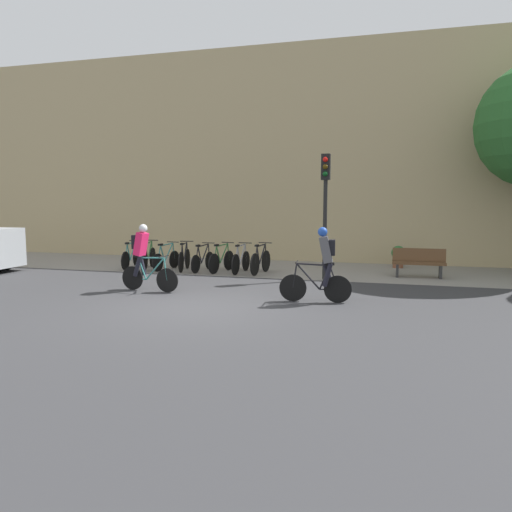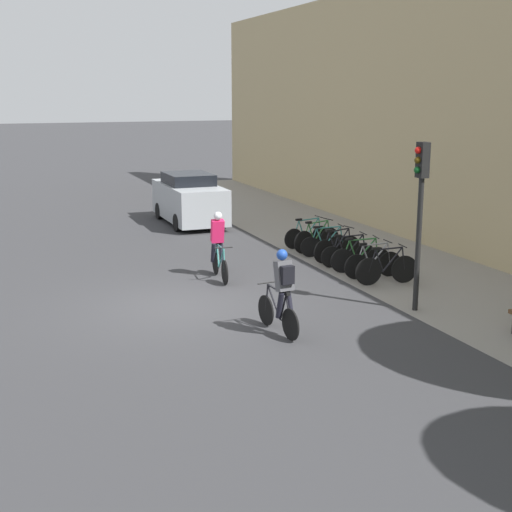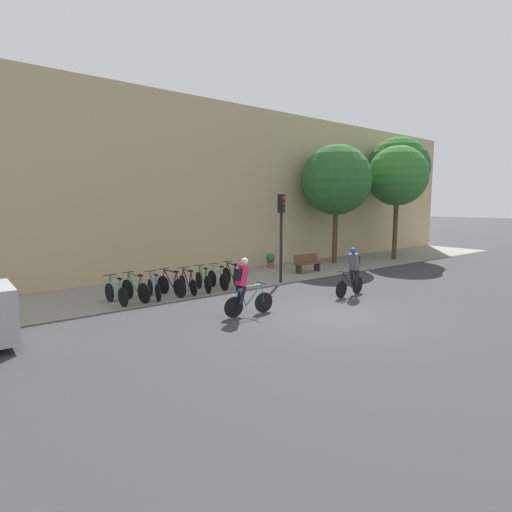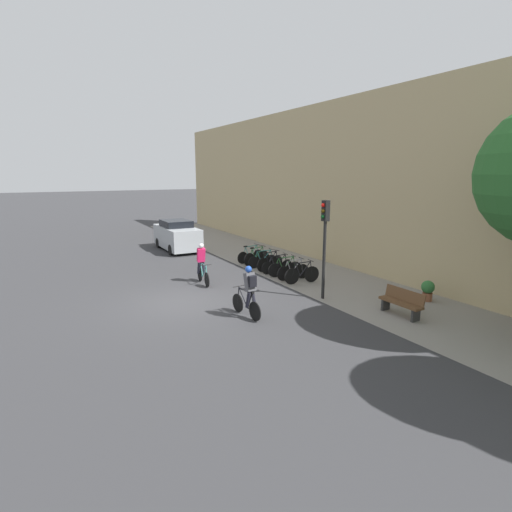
% 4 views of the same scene
% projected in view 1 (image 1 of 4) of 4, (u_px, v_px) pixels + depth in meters
% --- Properties ---
extents(ground, '(200.00, 200.00, 0.00)m').
position_uv_depth(ground, '(195.00, 308.00, 11.06)').
color(ground, '#333335').
extents(kerb_strip, '(44.00, 4.50, 0.01)m').
position_uv_depth(kerb_strip, '(270.00, 268.00, 17.51)').
color(kerb_strip, gray).
rests_on(kerb_strip, ground).
extents(building_facade, '(44.00, 0.60, 8.28)m').
position_uv_depth(building_facade, '(286.00, 155.00, 19.49)').
color(building_facade, tan).
rests_on(building_facade, ground).
extents(cyclist_pink, '(1.69, 0.47, 1.76)m').
position_uv_depth(cyclist_pink, '(143.00, 255.00, 13.06)').
color(cyclist_pink, black).
rests_on(cyclist_pink, ground).
extents(cyclist_grey, '(1.68, 0.48, 1.76)m').
position_uv_depth(cyclist_grey, '(323.00, 262.00, 11.55)').
color(cyclist_grey, black).
rests_on(cyclist_grey, ground).
extents(parked_bike_0, '(0.46, 1.63, 0.96)m').
position_uv_depth(parked_bike_0, '(131.00, 257.00, 17.40)').
color(parked_bike_0, black).
rests_on(parked_bike_0, ground).
extents(parked_bike_1, '(0.50, 1.67, 0.98)m').
position_uv_depth(parked_bike_1, '(149.00, 257.00, 17.22)').
color(parked_bike_1, black).
rests_on(parked_bike_1, ground).
extents(parked_bike_2, '(0.46, 1.60, 0.94)m').
position_uv_depth(parked_bike_2, '(166.00, 259.00, 17.04)').
color(parked_bike_2, black).
rests_on(parked_bike_2, ground).
extents(parked_bike_3, '(0.48, 1.64, 0.98)m').
position_uv_depth(parked_bike_3, '(184.00, 259.00, 16.86)').
color(parked_bike_3, black).
rests_on(parked_bike_3, ground).
extents(parked_bike_4, '(0.46, 1.63, 0.94)m').
position_uv_depth(parked_bike_4, '(203.00, 260.00, 16.68)').
color(parked_bike_4, black).
rests_on(parked_bike_4, ground).
extents(parked_bike_5, '(0.47, 1.65, 0.97)m').
position_uv_depth(parked_bike_5, '(222.00, 260.00, 16.49)').
color(parked_bike_5, black).
rests_on(parked_bike_5, ground).
extents(parked_bike_6, '(0.46, 1.64, 0.97)m').
position_uv_depth(parked_bike_6, '(241.00, 261.00, 16.31)').
color(parked_bike_6, black).
rests_on(parked_bike_6, ground).
extents(parked_bike_7, '(0.46, 1.69, 0.99)m').
position_uv_depth(parked_bike_7, '(261.00, 261.00, 16.13)').
color(parked_bike_7, black).
rests_on(parked_bike_7, ground).
extents(traffic_light_pole, '(0.26, 0.30, 3.73)m').
position_uv_depth(traffic_light_pole, '(325.00, 193.00, 14.76)').
color(traffic_light_pole, black).
rests_on(traffic_light_pole, ground).
extents(bench, '(1.58, 0.44, 0.89)m').
position_uv_depth(bench, '(419.00, 262.00, 15.35)').
color(bench, brown).
rests_on(bench, ground).
extents(potted_plant, '(0.48, 0.48, 0.78)m').
position_uv_depth(potted_plant, '(398.00, 256.00, 17.52)').
color(potted_plant, brown).
rests_on(potted_plant, ground).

